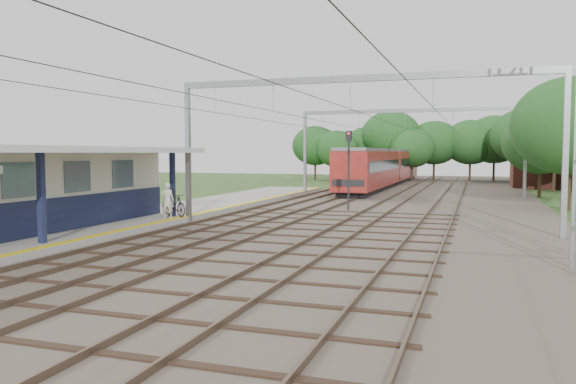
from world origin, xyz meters
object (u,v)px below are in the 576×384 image
at_px(person, 167,200).
at_px(bicycle, 175,205).
at_px(signal_post, 349,159).
at_px(train, 386,166).

distance_m(person, bicycle, 0.98).
xyz_separation_m(bicycle, signal_post, (7.09, 8.20, 2.26)).
relative_size(bicycle, signal_post, 0.40).
height_order(train, signal_post, signal_post).
bearing_deg(signal_post, bicycle, -122.67).
height_order(person, signal_post, signal_post).
distance_m(person, train, 35.94).
xyz_separation_m(person, bicycle, (-0.14, 0.92, -0.30)).
distance_m(bicycle, signal_post, 11.07).
bearing_deg(person, signal_post, -143.05).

